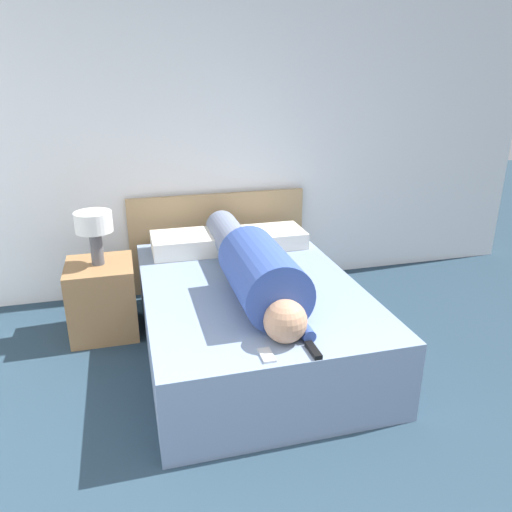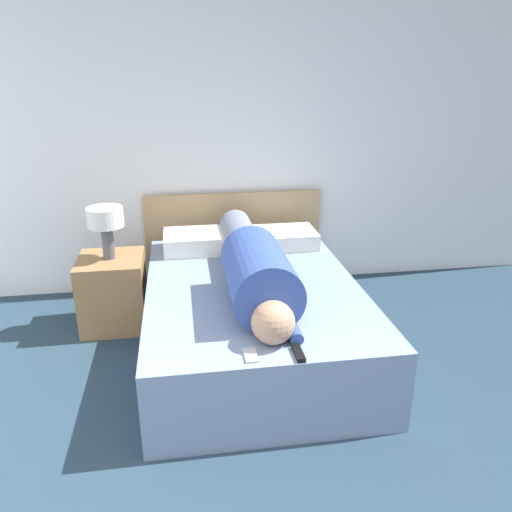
# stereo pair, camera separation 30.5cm
# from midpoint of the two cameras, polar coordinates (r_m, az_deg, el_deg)

# --- Properties ---
(wall_back) EXTENTS (6.17, 0.06, 2.60)m
(wall_back) POSITION_cam_midpoint_polar(r_m,az_deg,el_deg) (4.16, -3.71, 13.58)
(wall_back) COLOR white
(wall_back) RESTS_ON ground_plane
(bed) EXTENTS (1.38, 1.96, 0.48)m
(bed) POSITION_cam_midpoint_polar(r_m,az_deg,el_deg) (3.39, 2.21, -6.97)
(bed) COLOR #7589A8
(bed) RESTS_ON ground_plane
(headboard) EXTENTS (1.50, 0.04, 0.83)m
(headboard) POSITION_cam_midpoint_polar(r_m,az_deg,el_deg) (4.31, -0.53, 1.81)
(headboard) COLOR tan
(headboard) RESTS_ON ground_plane
(nightstand) EXTENTS (0.46, 0.48, 0.53)m
(nightstand) POSITION_cam_midpoint_polar(r_m,az_deg,el_deg) (3.79, -13.80, -4.02)
(nightstand) COLOR olive
(nightstand) RESTS_ON ground_plane
(table_lamp) EXTENTS (0.25, 0.25, 0.38)m
(table_lamp) POSITION_cam_midpoint_polar(r_m,az_deg,el_deg) (3.61, -14.52, 3.82)
(table_lamp) COLOR #4C4C51
(table_lamp) RESTS_ON nightstand
(person_lying) EXTENTS (0.39, 1.80, 0.39)m
(person_lying) POSITION_cam_midpoint_polar(r_m,az_deg,el_deg) (3.13, 2.54, -1.18)
(person_lying) COLOR tan
(person_lying) RESTS_ON bed
(pillow_near_headboard) EXTENTS (0.53, 0.39, 0.14)m
(pillow_near_headboard) POSITION_cam_midpoint_polar(r_m,az_deg,el_deg) (3.88, -4.32, 1.65)
(pillow_near_headboard) COLOR silver
(pillow_near_headboard) RESTS_ON bed
(pillow_second) EXTENTS (0.51, 0.39, 0.13)m
(pillow_second) POSITION_cam_midpoint_polar(r_m,az_deg,el_deg) (3.98, 5.33, 2.04)
(pillow_second) COLOR silver
(pillow_second) RESTS_ON bed
(tv_remote) EXTENTS (0.04, 0.15, 0.02)m
(tv_remote) POSITION_cam_midpoint_polar(r_m,az_deg,el_deg) (2.53, 8.41, -11.01)
(tv_remote) COLOR black
(tv_remote) RESTS_ON bed
(cell_phone) EXTENTS (0.06, 0.13, 0.01)m
(cell_phone) POSITION_cam_midpoint_polar(r_m,az_deg,el_deg) (2.50, 2.95, -11.37)
(cell_phone) COLOR #B2B7BC
(cell_phone) RESTS_ON bed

